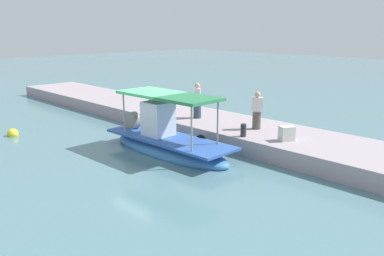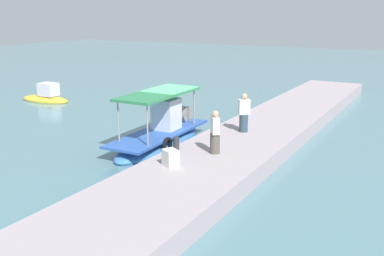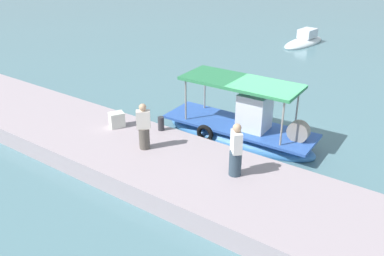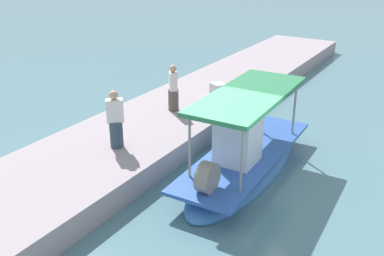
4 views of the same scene
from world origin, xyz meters
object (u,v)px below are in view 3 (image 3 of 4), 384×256
(main_fishing_boat, at_px, (241,130))
(mooring_bollard, at_px, (161,124))
(fisherman_by_crate, at_px, (144,128))
(cargo_crate, at_px, (117,120))
(fisherman_near_bollard, at_px, (236,152))
(moored_boat_near, at_px, (304,41))

(main_fishing_boat, relative_size, mooring_bollard, 12.05)
(fisherman_by_crate, relative_size, mooring_bollard, 3.13)
(main_fishing_boat, distance_m, cargo_crate, 4.91)
(fisherman_near_bollard, distance_m, fisherman_by_crate, 3.48)
(fisherman_near_bollard, relative_size, mooring_bollard, 3.28)
(fisherman_by_crate, height_order, moored_boat_near, fisherman_by_crate)
(fisherman_by_crate, xyz_separation_m, cargo_crate, (-2.04, 0.71, -0.47))
(main_fishing_boat, height_order, mooring_bollard, main_fishing_boat)
(mooring_bollard, xyz_separation_m, moored_boat_near, (-1.54, 18.89, -0.80))
(mooring_bollard, height_order, cargo_crate, cargo_crate)
(main_fishing_boat, bearing_deg, cargo_crate, -142.20)
(fisherman_near_bollard, bearing_deg, cargo_crate, 175.69)
(moored_boat_near, bearing_deg, fisherman_by_crate, -84.45)
(fisherman_near_bollard, xyz_separation_m, mooring_bollard, (-3.91, 1.17, -0.53))
(fisherman_near_bollard, height_order, moored_boat_near, fisherman_near_bollard)
(main_fishing_boat, bearing_deg, moored_boat_near, 102.82)
(mooring_bollard, relative_size, moored_boat_near, 0.11)
(fisherman_near_bollard, bearing_deg, fisherman_by_crate, -175.10)
(mooring_bollard, bearing_deg, main_fishing_boat, 44.77)
(main_fishing_boat, relative_size, fisherman_near_bollard, 3.68)
(main_fishing_boat, relative_size, fisherman_by_crate, 3.85)
(fisherman_by_crate, bearing_deg, main_fishing_boat, 63.94)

